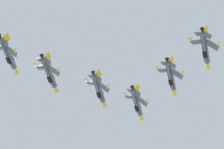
{
  "coord_description": "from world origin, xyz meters",
  "views": [
    {
      "loc": [
        -0.01,
        -4.41,
        1.48
      ],
      "look_at": [
        -18.29,
        113.52,
        132.32
      ],
      "focal_mm": 89.15,
      "sensor_mm": 36.0,
      "label": 1
    }
  ],
  "objects_px": {
    "fighter_jet_left_outer": "(49,73)",
    "fighter_jet_trail_slot": "(8,54)",
    "fighter_jet_left_wing": "(99,89)",
    "fighter_jet_right_outer": "(205,48)",
    "fighter_jet_lead": "(137,103)",
    "fighter_jet_right_wing": "(171,77)"
  },
  "relations": [
    {
      "from": "fighter_jet_lead",
      "to": "fighter_jet_right_wing",
      "type": "height_order",
      "value": "fighter_jet_right_wing"
    },
    {
      "from": "fighter_jet_lead",
      "to": "fighter_jet_right_outer",
      "type": "height_order",
      "value": "fighter_jet_lead"
    },
    {
      "from": "fighter_jet_left_outer",
      "to": "fighter_jet_right_outer",
      "type": "xyz_separation_m",
      "value": [
        48.96,
        -1.77,
        1.23
      ]
    },
    {
      "from": "fighter_jet_left_outer",
      "to": "fighter_jet_right_wing",
      "type": "bearing_deg",
      "value": 19.0
    },
    {
      "from": "fighter_jet_right_wing",
      "to": "fighter_jet_trail_slot",
      "type": "xyz_separation_m",
      "value": [
        -49.44,
        -17.02,
        0.19
      ]
    },
    {
      "from": "fighter_jet_left_wing",
      "to": "fighter_jet_right_wing",
      "type": "height_order",
      "value": "fighter_jet_right_wing"
    },
    {
      "from": "fighter_jet_left_outer",
      "to": "fighter_jet_trail_slot",
      "type": "xyz_separation_m",
      "value": [
        -11.75,
        -7.18,
        3.07
      ]
    },
    {
      "from": "fighter_jet_left_outer",
      "to": "fighter_jet_lead",
      "type": "bearing_deg",
      "value": 42.28
    },
    {
      "from": "fighter_jet_right_wing",
      "to": "fighter_jet_left_outer",
      "type": "height_order",
      "value": "fighter_jet_right_wing"
    },
    {
      "from": "fighter_jet_trail_slot",
      "to": "fighter_jet_right_wing",
      "type": "bearing_deg",
      "value": 23.37
    },
    {
      "from": "fighter_jet_right_wing",
      "to": "fighter_jet_right_outer",
      "type": "relative_size",
      "value": 1.0
    },
    {
      "from": "fighter_jet_right_outer",
      "to": "fighter_jet_trail_slot",
      "type": "height_order",
      "value": "fighter_jet_trail_slot"
    },
    {
      "from": "fighter_jet_right_wing",
      "to": "fighter_jet_right_outer",
      "type": "bearing_deg",
      "value": -41.49
    },
    {
      "from": "fighter_jet_left_outer",
      "to": "fighter_jet_trail_slot",
      "type": "distance_m",
      "value": 14.11
    },
    {
      "from": "fighter_jet_right_wing",
      "to": "fighter_jet_trail_slot",
      "type": "height_order",
      "value": "fighter_jet_trail_slot"
    },
    {
      "from": "fighter_jet_left_wing",
      "to": "fighter_jet_trail_slot",
      "type": "xyz_separation_m",
      "value": [
        -25.64,
        -18.17,
        1.16
      ]
    },
    {
      "from": "fighter_jet_left_outer",
      "to": "fighter_jet_trail_slot",
      "type": "bearing_deg",
      "value": -144.19
    },
    {
      "from": "fighter_jet_left_wing",
      "to": "fighter_jet_right_outer",
      "type": "xyz_separation_m",
      "value": [
        35.06,
        -12.75,
        -0.68
      ]
    },
    {
      "from": "fighter_jet_left_wing",
      "to": "fighter_jet_right_outer",
      "type": "height_order",
      "value": "fighter_jet_left_wing"
    },
    {
      "from": "fighter_jet_trail_slot",
      "to": "fighter_jet_left_wing",
      "type": "bearing_deg",
      "value": 39.68
    },
    {
      "from": "fighter_jet_left_wing",
      "to": "fighter_jet_right_wing",
      "type": "relative_size",
      "value": 1.0
    },
    {
      "from": "fighter_jet_right_wing",
      "to": "fighter_jet_right_outer",
      "type": "xyz_separation_m",
      "value": [
        11.26,
        -11.61,
        -1.65
      ]
    }
  ]
}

